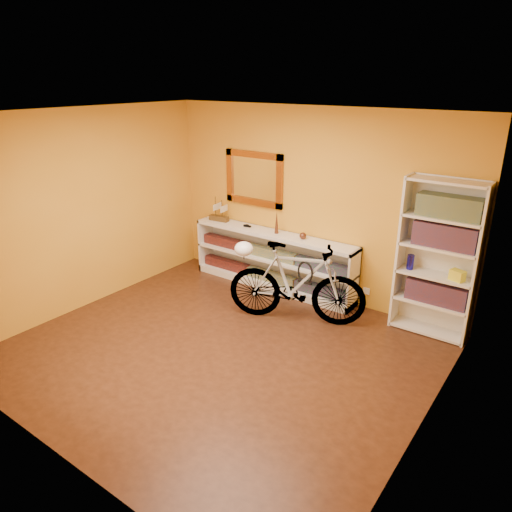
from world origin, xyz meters
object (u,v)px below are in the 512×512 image
Objects in this scene: console_unit at (272,260)px; helmet at (244,249)px; bicycle at (296,283)px; bookcase at (437,260)px.

helmet is (0.19, -0.93, 0.49)m from console_unit.
helmet is at bearing 90.00° from bicycle.
helmet is at bearing -78.51° from console_unit.
bicycle is 0.79m from helmet.
bookcase is 2.31m from helmet.
bookcase is 1.68m from bicycle.
bookcase reaches higher than console_unit.
bicycle is (0.82, -0.68, 0.10)m from console_unit.
bicycle reaches higher than console_unit.
bookcase is at bearing 0.63° from console_unit.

